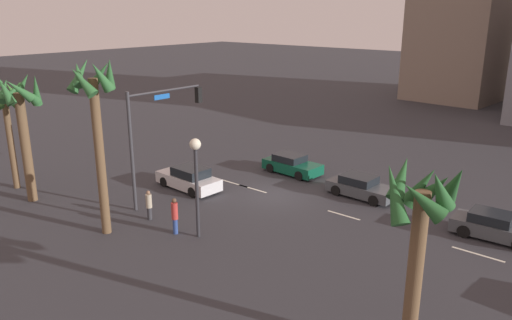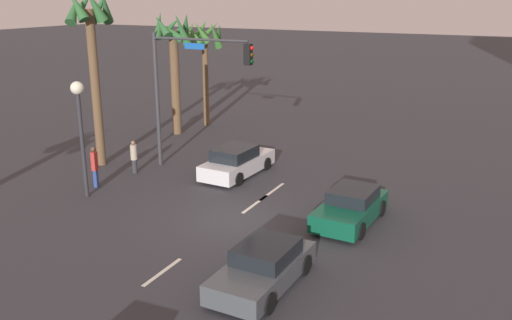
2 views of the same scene
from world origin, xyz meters
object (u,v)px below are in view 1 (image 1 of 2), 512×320
(pedestrian_0, at_px, (149,204))
(palm_tree_3, at_px, (420,217))
(car_1, at_px, (494,227))
(palm_tree_1, at_px, (21,112))
(palm_tree_0, at_px, (95,107))
(pedestrian_1, at_px, (175,215))
(building_0, at_px, (466,49))
(streetlamp, at_px, (196,167))
(car_2, at_px, (292,165))
(palm_tree_2, at_px, (6,103))
(car_0, at_px, (189,179))
(car_3, at_px, (361,187))
(traffic_signal, at_px, (156,126))

(pedestrian_0, height_order, palm_tree_3, palm_tree_3)
(car_1, distance_m, palm_tree_1, 26.12)
(pedestrian_0, height_order, palm_tree_0, palm_tree_0)
(palm_tree_1, bearing_deg, palm_tree_0, -178.15)
(palm_tree_3, bearing_deg, pedestrian_1, -5.76)
(building_0, bearing_deg, streetlamp, 98.99)
(palm_tree_0, height_order, building_0, building_0)
(car_1, relative_size, palm_tree_1, 0.54)
(car_2, relative_size, palm_tree_3, 0.61)
(car_1, height_order, palm_tree_2, palm_tree_2)
(car_2, bearing_deg, car_0, 65.00)
(car_1, height_order, car_3, car_1)
(car_2, bearing_deg, pedestrian_1, 96.25)
(palm_tree_3, bearing_deg, car_3, -55.49)
(car_3, relative_size, palm_tree_1, 0.55)
(pedestrian_0, xyz_separation_m, pedestrian_1, (-2.44, 0.29, 0.16))
(car_3, xyz_separation_m, palm_tree_2, (17.58, 12.75, 4.87))
(building_0, bearing_deg, palm_tree_2, 83.77)
(palm_tree_3, bearing_deg, palm_tree_1, 2.69)
(palm_tree_2, distance_m, palm_tree_3, 25.93)
(pedestrian_1, bearing_deg, pedestrian_0, -6.84)
(palm_tree_3, relative_size, building_0, 0.47)
(pedestrian_1, distance_m, palm_tree_2, 13.85)
(car_3, xyz_separation_m, palm_tree_0, (7.45, 12.97, 5.87))
(pedestrian_0, xyz_separation_m, palm_tree_1, (7.63, 2.68, 4.50))
(car_3, bearing_deg, car_2, -8.95)
(pedestrian_0, distance_m, palm_tree_1, 9.26)
(traffic_signal, relative_size, palm_tree_0, 0.76)
(car_1, distance_m, building_0, 44.92)
(streetlamp, height_order, palm_tree_0, palm_tree_0)
(palm_tree_0, bearing_deg, pedestrian_1, -142.91)
(car_1, xyz_separation_m, palm_tree_2, (25.48, 11.80, 4.85))
(building_0, bearing_deg, palm_tree_0, 94.50)
(car_1, height_order, palm_tree_1, palm_tree_1)
(car_2, bearing_deg, palm_tree_1, 58.12)
(pedestrian_0, relative_size, building_0, 0.11)
(pedestrian_1, bearing_deg, car_3, -113.08)
(streetlamp, height_order, pedestrian_0, streetlamp)
(pedestrian_0, bearing_deg, car_1, -147.37)
(palm_tree_2, bearing_deg, palm_tree_0, 178.81)
(car_3, bearing_deg, palm_tree_1, 41.96)
(car_0, xyz_separation_m, car_2, (-3.14, -6.73, -0.05))
(palm_tree_2, bearing_deg, building_0, -100.37)
(car_0, xyz_separation_m, palm_tree_0, (-1.58, 7.16, 5.81))
(traffic_signal, bearing_deg, car_2, -106.94)
(car_2, xyz_separation_m, palm_tree_1, (8.78, 14.13, 4.75))
(building_0, bearing_deg, car_2, 96.87)
(car_1, distance_m, palm_tree_0, 20.35)
(palm_tree_1, bearing_deg, palm_tree_2, -8.68)
(traffic_signal, bearing_deg, streetlamp, 160.13)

